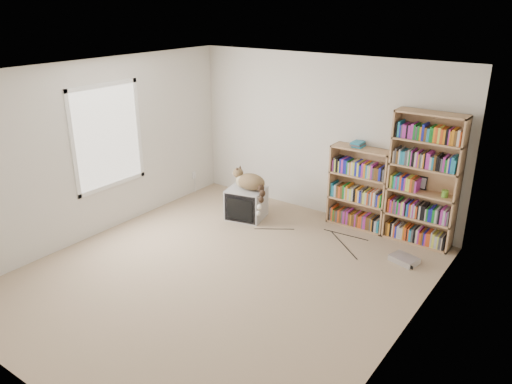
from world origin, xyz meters
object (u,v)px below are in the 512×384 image
Objects in this scene: crt_tv at (246,203)px; cat at (252,185)px; dvd_player at (404,259)px; bookcase_tall at (424,183)px; bookcase_short at (359,191)px.

cat is (0.12, -0.02, 0.34)m from crt_tv.
bookcase_tall is at bearing 111.91° from dvd_player.
bookcase_tall is (2.35, 0.77, 0.31)m from cat.
crt_tv is at bearing -163.09° from dvd_player.
bookcase_short is (1.42, 0.78, -0.02)m from cat.
dvd_player is at bearing -34.95° from bookcase_short.
crt_tv is 0.92× the size of cat.
dvd_player is (2.55, 0.05, -0.20)m from crt_tv.
crt_tv is 1.92× the size of dvd_player.
bookcase_tall reaches higher than dvd_player.
crt_tv is 0.53× the size of bookcase_short.
bookcase_short is at bearing 22.57° from cat.
crt_tv reaches higher than dvd_player.
bookcase_tall reaches higher than bookcase_short.
cat reaches higher than crt_tv.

